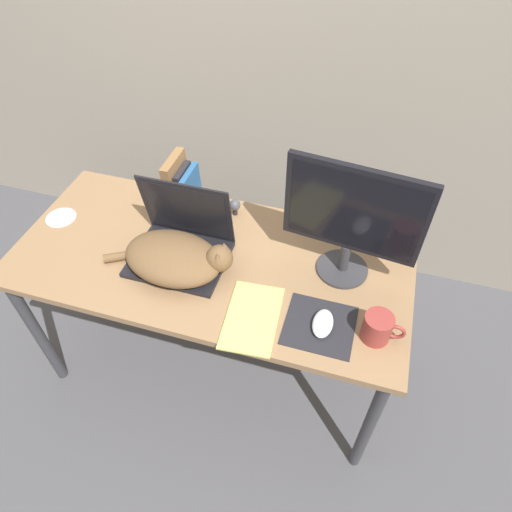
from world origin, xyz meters
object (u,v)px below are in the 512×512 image
object	(u,v)px
laptop	(181,244)
notepad	(252,318)
computer_mouse	(323,323)
cat	(176,258)
webcam	(235,206)
cd_disc	(61,218)
mug	(378,328)
external_monitor	(352,219)
book_row	(182,187)

from	to	relation	value
laptop	notepad	distance (m)	0.39
computer_mouse	notepad	bearing A→B (deg)	-171.59
laptop	cat	bearing A→B (deg)	-80.20
webcam	cd_disc	xyz separation A→B (m)	(-0.67, -0.22, -0.04)
webcam	mug	bearing A→B (deg)	-35.06
external_monitor	mug	world-z (taller)	external_monitor
mug	cd_disc	distance (m)	1.30
mug	laptop	bearing A→B (deg)	167.55
laptop	cd_disc	xyz separation A→B (m)	(-0.55, 0.05, -0.05)
external_monitor	notepad	size ratio (longest dim) A/B	1.57
computer_mouse	cd_disc	xyz separation A→B (m)	(-1.11, 0.22, -0.02)
cat	external_monitor	distance (m)	0.62
external_monitor	notepad	distance (m)	0.46
laptop	cat	distance (m)	0.08
external_monitor	cd_disc	size ratio (longest dim) A/B	3.82
webcam	book_row	bearing A→B (deg)	-175.31
webcam	mug	xyz separation A→B (m)	(0.61, -0.43, 0.00)
cat	webcam	world-z (taller)	cat
external_monitor	book_row	world-z (taller)	external_monitor
external_monitor	book_row	size ratio (longest dim) A/B	1.96
notepad	webcam	size ratio (longest dim) A/B	4.13
notepad	laptop	bearing A→B (deg)	148.32
webcam	mug	world-z (taller)	mug
cat	webcam	bearing A→B (deg)	73.59
external_monitor	cat	bearing A→B (deg)	-163.65
external_monitor	book_row	bearing A→B (deg)	166.57
computer_mouse	book_row	size ratio (longest dim) A/B	0.49
computer_mouse	laptop	bearing A→B (deg)	162.97
notepad	webcam	distance (m)	0.52
laptop	book_row	size ratio (longest dim) A/B	1.46
computer_mouse	book_row	distance (m)	0.79
laptop	book_row	world-z (taller)	laptop
computer_mouse	mug	xyz separation A→B (m)	(0.17, 0.01, 0.03)
mug	cd_disc	size ratio (longest dim) A/B	1.12
cd_disc	external_monitor	bearing A→B (deg)	2.19
cat	cd_disc	distance (m)	0.58
cat	computer_mouse	size ratio (longest dim) A/B	4.23
computer_mouse	mug	bearing A→B (deg)	3.58
laptop	book_row	bearing A→B (deg)	111.05
book_row	webcam	bearing A→B (deg)	4.69
laptop	notepad	world-z (taller)	laptop
cat	mug	bearing A→B (deg)	-6.76
book_row	external_monitor	bearing A→B (deg)	-13.43
laptop	mug	size ratio (longest dim) A/B	2.55
mug	cd_disc	world-z (taller)	mug
laptop	mug	world-z (taller)	laptop
external_monitor	notepad	bearing A→B (deg)	-130.07
external_monitor	webcam	world-z (taller)	external_monitor
external_monitor	mug	size ratio (longest dim) A/B	3.41
mug	book_row	bearing A→B (deg)	153.42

